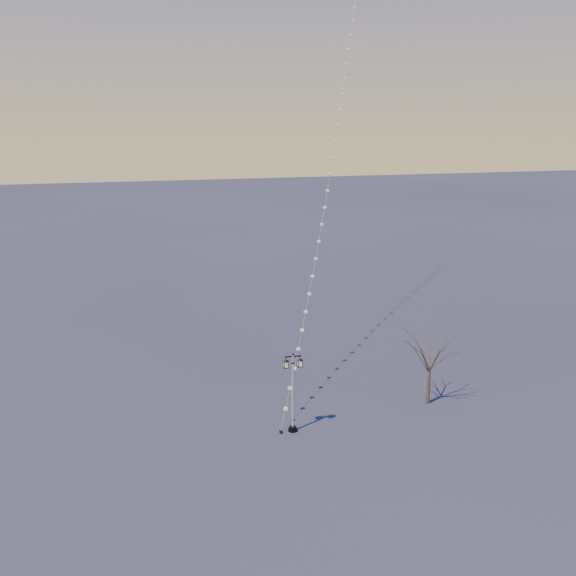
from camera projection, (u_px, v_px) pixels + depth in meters
name	position (u px, v px, depth m)	size (l,w,h in m)	color
ground	(304.00, 430.00, 34.16)	(300.00, 300.00, 0.00)	#464748
street_lamp	(293.00, 389.00, 33.37)	(1.20, 0.52, 4.72)	black
bare_tree	(430.00, 357.00, 36.60)	(2.68, 2.68, 4.45)	brown
kite_train	(328.00, 159.00, 44.87)	(15.31, 28.67, 28.71)	black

